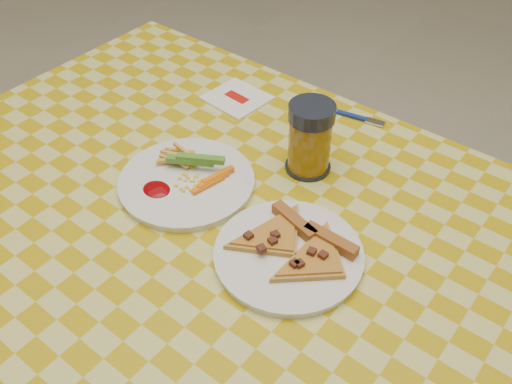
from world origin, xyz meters
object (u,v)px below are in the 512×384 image
table (228,243)px  plate_left (187,183)px  drink_glass (310,139)px  plate_right (288,255)px

table → plate_left: (-0.11, 0.01, 0.08)m
plate_left → drink_glass: (0.14, 0.18, 0.06)m
plate_left → plate_right: (0.25, -0.03, 0.00)m
plate_left → plate_right: size_ratio=1.03×
drink_glass → plate_right: bearing=-63.2°
table → plate_right: 0.16m
plate_right → drink_glass: size_ratio=1.68×
table → drink_glass: (0.04, 0.19, 0.14)m
plate_right → drink_glass: bearing=116.8°
plate_right → drink_glass: 0.24m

